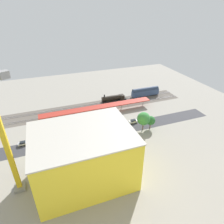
% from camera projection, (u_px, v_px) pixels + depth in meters
% --- Properties ---
extents(ground_plane, '(181.26, 181.26, 0.00)m').
position_uv_depth(ground_plane, '(104.00, 126.00, 99.04)').
color(ground_plane, gray).
rests_on(ground_plane, ground).
extents(rail_bed, '(113.31, 14.72, 0.01)m').
position_uv_depth(rail_bed, '(92.00, 107.00, 117.18)').
color(rail_bed, '#5B544C').
rests_on(rail_bed, ground).
extents(street_asphalt, '(113.30, 9.22, 0.01)m').
position_uv_depth(street_asphalt, '(107.00, 132.00, 94.63)').
color(street_asphalt, '#38383D').
rests_on(street_asphalt, ground).
extents(track_rails, '(113.29, 8.28, 0.12)m').
position_uv_depth(track_rails, '(92.00, 107.00, 117.09)').
color(track_rails, '#9E9EA8').
rests_on(track_rails, ground).
extents(platform_canopy_near, '(63.20, 5.21, 4.07)m').
position_uv_depth(platform_canopy_near, '(98.00, 107.00, 108.99)').
color(platform_canopy_near, '#A82D23').
rests_on(platform_canopy_near, ground).
extents(locomotive, '(15.94, 3.14, 5.33)m').
position_uv_depth(locomotive, '(114.00, 98.00, 123.58)').
color(locomotive, black).
rests_on(locomotive, ground).
extents(passenger_coach, '(18.95, 3.15, 6.03)m').
position_uv_depth(passenger_coach, '(145.00, 92.00, 129.67)').
color(passenger_coach, black).
rests_on(passenger_coach, ground).
extents(parked_car_0, '(4.49, 1.92, 1.77)m').
position_uv_depth(parked_car_0, '(133.00, 121.00, 101.58)').
color(parked_car_0, black).
rests_on(parked_car_0, ground).
extents(parked_car_1, '(4.60, 1.79, 1.65)m').
position_uv_depth(parked_car_1, '(120.00, 124.00, 99.40)').
color(parked_car_1, black).
rests_on(parked_car_1, ground).
extents(parked_car_2, '(4.15, 1.96, 1.76)m').
position_uv_depth(parked_car_2, '(106.00, 127.00, 97.00)').
color(parked_car_2, black).
rests_on(parked_car_2, ground).
extents(parked_car_3, '(4.09, 2.00, 1.70)m').
position_uv_depth(parked_car_3, '(90.00, 130.00, 94.72)').
color(parked_car_3, black).
rests_on(parked_car_3, ground).
extents(parked_car_4, '(4.17, 1.86, 1.68)m').
position_uv_depth(parked_car_4, '(74.00, 133.00, 92.35)').
color(parked_car_4, black).
rests_on(parked_car_4, ground).
extents(parked_car_5, '(4.61, 1.98, 1.65)m').
position_uv_depth(parked_car_5, '(59.00, 136.00, 90.20)').
color(parked_car_5, black).
rests_on(parked_car_5, ground).
extents(parked_car_6, '(4.85, 2.06, 1.69)m').
position_uv_depth(parked_car_6, '(40.00, 140.00, 87.66)').
color(parked_car_6, black).
rests_on(parked_car_6, ground).
extents(parked_car_7, '(4.04, 1.86, 1.67)m').
position_uv_depth(parked_car_7, '(23.00, 144.00, 85.62)').
color(parked_car_7, black).
rests_on(parked_car_7, ground).
extents(construction_building, '(31.73, 23.93, 19.02)m').
position_uv_depth(construction_building, '(84.00, 157.00, 65.47)').
color(construction_building, yellow).
rests_on(construction_building, ground).
extents(construction_roof_slab, '(32.33, 24.53, 0.40)m').
position_uv_depth(construction_roof_slab, '(82.00, 133.00, 60.76)').
color(construction_roof_slab, '#B7B2A8').
rests_on(construction_roof_slab, construction_building).
extents(box_truck_0, '(8.63, 3.25, 3.26)m').
position_uv_depth(box_truck_0, '(69.00, 147.00, 82.38)').
color(box_truck_0, black).
rests_on(box_truck_0, ground).
extents(street_tree_0, '(4.47, 4.47, 6.60)m').
position_uv_depth(street_tree_0, '(151.00, 121.00, 95.51)').
color(street_tree_0, brown).
rests_on(street_tree_0, ground).
extents(street_tree_1, '(4.48, 4.48, 7.16)m').
position_uv_depth(street_tree_1, '(67.00, 139.00, 81.66)').
color(street_tree_1, brown).
rests_on(street_tree_1, ground).
extents(street_tree_2, '(6.33, 6.33, 9.34)m').
position_uv_depth(street_tree_2, '(144.00, 119.00, 93.51)').
color(street_tree_2, brown).
rests_on(street_tree_2, ground).
extents(traffic_light, '(0.50, 0.36, 7.01)m').
position_uv_depth(traffic_light, '(122.00, 127.00, 90.34)').
color(traffic_light, '#333333').
rests_on(traffic_light, ground).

